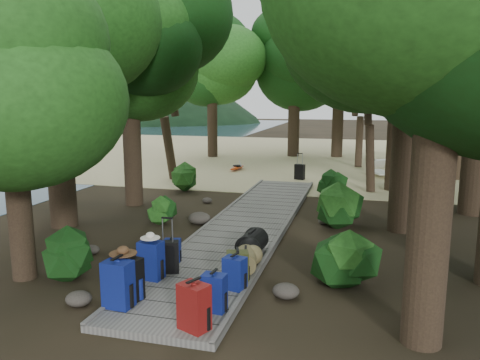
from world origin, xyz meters
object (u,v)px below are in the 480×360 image
(backpack_left_d, at_px, (172,249))
(backpack_right_d, at_px, (237,265))
(backpack_left_a, at_px, (118,282))
(backpack_right_c, at_px, (235,271))
(duffel_right_black, at_px, (252,243))
(sun_lounger, at_px, (380,169))
(backpack_left_b, at_px, (129,277))
(lone_suitcase_on_sand, at_px, (300,172))
(backpack_right_a, at_px, (194,304))
(suitcase_on_boardwalk, at_px, (168,257))
(duffel_right_khaki, at_px, (246,260))
(kayak, at_px, (237,167))
(backpack_left_c, at_px, (151,258))
(backpack_right_b, at_px, (214,291))

(backpack_left_d, height_order, backpack_right_d, backpack_right_d)
(backpack_left_a, bearing_deg, backpack_right_c, 40.61)
(duffel_right_black, distance_m, sun_lounger, 11.51)
(backpack_left_b, distance_m, lone_suitcase_on_sand, 12.28)
(backpack_right_d, bearing_deg, duffel_right_black, 74.96)
(backpack_right_a, xyz_separation_m, duffel_right_black, (0.05, 3.25, -0.13))
(backpack_right_d, xyz_separation_m, suitcase_on_boardwalk, (-1.33, 0.05, 0.00))
(backpack_left_b, relative_size, backpack_right_c, 1.23)
(backpack_right_d, bearing_deg, backpack_left_b, -159.26)
(lone_suitcase_on_sand, bearing_deg, backpack_left_d, -79.57)
(backpack_right_d, distance_m, suitcase_on_boardwalk, 1.33)
(backpack_left_b, bearing_deg, backpack_left_d, 103.83)
(duffel_right_black, distance_m, suitcase_on_boardwalk, 1.86)
(sun_lounger, bearing_deg, backpack_right_a, -125.24)
(backpack_left_d, distance_m, duffel_right_black, 1.63)
(duffel_right_black, relative_size, sun_lounger, 0.37)
(suitcase_on_boardwalk, bearing_deg, backpack_left_b, -116.17)
(duffel_right_khaki, bearing_deg, duffel_right_black, 83.16)
(sun_lounger, bearing_deg, kayak, 154.25)
(backpack_left_c, bearing_deg, backpack_right_c, 3.17)
(backpack_left_c, height_order, duffel_right_khaki, backpack_left_c)
(backpack_right_d, xyz_separation_m, duffel_right_black, (-0.07, 1.42, -0.05))
(backpack_left_d, bearing_deg, backpack_right_d, -35.29)
(backpack_left_d, distance_m, backpack_right_b, 2.36)
(backpack_left_b, height_order, backpack_left_c, same)
(backpack_left_a, distance_m, backpack_left_d, 2.11)
(backpack_right_c, relative_size, duffel_right_khaki, 1.01)
(backpack_left_c, relative_size, duffel_right_khaki, 1.24)
(sun_lounger, bearing_deg, backpack_right_d, -126.29)
(backpack_left_c, bearing_deg, duffel_right_khaki, 33.44)
(backpack_left_d, relative_size, backpack_right_a, 0.67)
(backpack_right_c, height_order, sun_lounger, backpack_right_c)
(backpack_left_c, bearing_deg, kayak, 103.85)
(duffel_right_khaki, xyz_separation_m, suitcase_on_boardwalk, (-1.34, -0.46, 0.09))
(backpack_left_c, xyz_separation_m, sun_lounger, (4.25, 12.88, -0.15))
(backpack_left_b, xyz_separation_m, backpack_right_d, (1.47, 1.18, -0.09))
(suitcase_on_boardwalk, bearing_deg, duffel_right_khaki, -0.79)
(backpack_right_a, relative_size, duffel_right_khaki, 1.20)
(backpack_right_c, height_order, suitcase_on_boardwalk, backpack_right_c)
(backpack_left_d, xyz_separation_m, duffel_right_black, (1.42, 0.79, -0.01))
(backpack_right_b, bearing_deg, backpack_right_a, -94.89)
(backpack_right_c, bearing_deg, backpack_left_c, -168.86)
(backpack_left_d, bearing_deg, backpack_right_b, -64.14)
(suitcase_on_boardwalk, bearing_deg, backpack_left_c, -136.09)
(backpack_right_c, bearing_deg, backpack_left_b, -138.25)
(lone_suitcase_on_sand, distance_m, sun_lounger, 3.50)
(suitcase_on_boardwalk, xyz_separation_m, kayak, (-2.14, 12.72, -0.25))
(lone_suitcase_on_sand, bearing_deg, backpack_left_c, -79.10)
(backpack_left_c, height_order, duffel_right_black, backpack_left_c)
(backpack_right_c, relative_size, backpack_right_d, 1.05)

